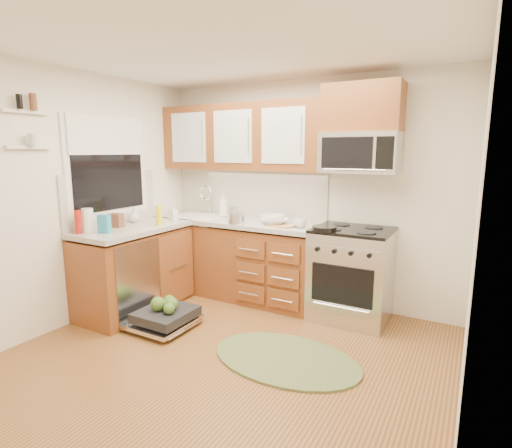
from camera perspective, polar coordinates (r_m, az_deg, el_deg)
The scene contains 37 objects.
floor at distance 3.48m, azimuth -5.45°, elevation -19.19°, with size 3.50×3.50×0.00m, color brown.
ceiling at distance 3.13m, azimuth -6.31°, elevation 24.81°, with size 3.50×3.50×0.00m, color white.
wall_back at distance 4.60m, azimuth 6.78°, elevation 4.48°, with size 3.50×0.04×2.50m, color silver.
wall_left at distance 4.31m, azimuth -25.32°, elevation 3.16°, with size 0.04×3.50×2.50m, color silver.
wall_right at distance 2.52m, azimuth 28.80°, elevation -1.57°, with size 0.04×3.50×2.50m, color silver.
base_cabinet_back at distance 4.82m, azimuth -2.85°, elevation -5.19°, with size 2.05×0.60×0.85m, color brown.
base_cabinet_left at distance 4.57m, azimuth -16.93°, elevation -6.50°, with size 0.60×1.25×0.85m, color brown.
countertop_back at distance 4.70m, azimuth -2.96°, elevation 0.36°, with size 2.07×0.64×0.05m, color #A29C94.
countertop_left at distance 4.45m, azimuth -17.16°, elevation -0.66°, with size 0.64×1.27×0.05m, color #A29C94.
backsplash_back at distance 4.91m, azimuth -1.16°, elevation 4.45°, with size 2.05×0.02×0.57m, color #B2AEA0.
backsplash_left at distance 4.62m, azimuth -19.90°, elevation 3.47°, with size 0.02×1.25×0.57m, color #B2AEA0.
upper_cabinets at distance 4.75m, azimuth -2.19°, elevation 12.28°, with size 2.05×0.35×0.75m, color brown, non-canonical shape.
cabinet_over_mw at distance 4.21m, azimuth 14.99°, elevation 15.73°, with size 0.76×0.35×0.47m, color brown.
range at distance 4.24m, azimuth 13.45°, elevation -6.95°, with size 0.76×0.64×0.95m, color silver, non-canonical shape.
microwave at distance 4.17m, azimuth 14.62°, elevation 9.82°, with size 0.76×0.38×0.40m, color silver, non-canonical shape.
sink at distance 5.00m, azimuth -8.18°, elevation -0.30°, with size 0.62×0.50×0.26m, color white, non-canonical shape.
dishwasher at distance 4.14m, azimuth -13.14°, elevation -12.91°, with size 0.70×0.60×0.20m, color silver, non-canonical shape.
window at distance 4.58m, azimuth -20.40°, elevation 7.65°, with size 0.03×1.05×1.05m, color white, non-canonical shape.
window_blind at distance 4.56m, azimuth -20.45°, elevation 11.79°, with size 0.02×0.96×0.40m, color white.
shelf_upper at distance 4.08m, azimuth -30.05°, elevation 13.71°, with size 0.04×0.40×0.03m, color white.
shelf_lower at distance 4.07m, azimuth -29.66°, elevation 9.51°, with size 0.04×0.40×0.03m, color white.
rug at distance 3.52m, azimuth 4.25°, elevation -18.64°, with size 1.28×0.83×0.02m, color #5D6539, non-canonical shape.
skillet at distance 3.95m, azimuth 9.72°, elevation -0.64°, with size 0.24×0.24×0.04m, color black.
stock_pot at distance 4.43m, azimuth -2.83°, elevation 0.83°, with size 0.19×0.19×0.12m, color silver.
cutting_board at distance 4.27m, azimuth 3.76°, elevation -0.21°, with size 0.27×0.18×0.02m, color #AE854F.
canister at distance 4.54m, azimuth -3.23°, elevation 1.42°, with size 0.11×0.11×0.17m, color silver.
paper_towel_roll at distance 4.27m, azimuth -22.90°, elevation 0.49°, with size 0.11×0.11×0.24m, color white.
mustard_bottle at distance 4.44m, azimuth -13.69°, elevation 1.21°, with size 0.07×0.07×0.22m, color yellow.
red_bottle at distance 4.23m, azimuth -24.07°, elevation 0.26°, with size 0.06×0.06×0.23m, color #B3170E.
wooden_box at distance 4.47m, azimuth -19.41°, elevation 0.51°, with size 0.14×0.10×0.14m, color brown.
blue_carton at distance 4.18m, azimuth -20.86°, elevation 0.02°, with size 0.11×0.07×0.18m, color teal.
bowl_a at distance 4.36m, azimuth 2.77°, elevation 0.34°, with size 0.27×0.27×0.07m, color #999999.
bowl_b at distance 4.48m, azimuth 2.32°, elevation 0.76°, with size 0.28×0.28×0.09m, color #999999.
cup at distance 4.20m, azimuth 6.39°, elevation 0.13°, with size 0.13×0.13×0.10m, color #999999.
soap_bottle_a at distance 4.85m, azimuth -4.67°, elevation 2.65°, with size 0.11×0.11×0.29m, color #999999.
soap_bottle_b at distance 4.73m, azimuth -11.74°, elevation 1.60°, with size 0.08×0.08×0.17m, color #999999.
soap_bottle_c at distance 4.70m, azimuth -17.03°, elevation 1.16°, with size 0.12×0.12×0.15m, color #999999.
Camera 1 is at (1.74, -2.48, 1.72)m, focal length 28.00 mm.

